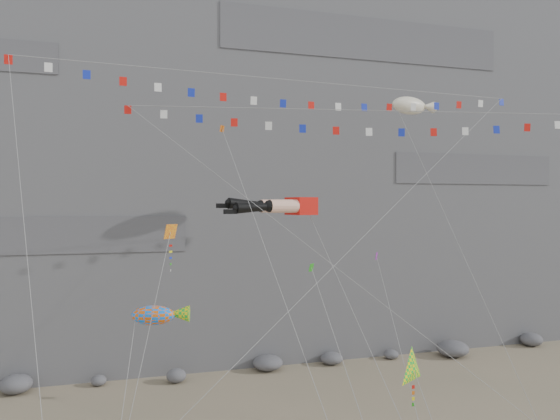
# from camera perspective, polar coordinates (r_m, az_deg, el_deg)

# --- Properties ---
(cliff) EXTENTS (80.00, 28.00, 50.00)m
(cliff) POSITION_cam_1_polar(r_m,az_deg,el_deg) (62.84, -5.06, 10.23)
(cliff) COLOR slate
(cliff) RESTS_ON ground
(talus_boulders) EXTENTS (60.00, 3.00, 1.20)m
(talus_boulders) POSITION_cam_1_polar(r_m,az_deg,el_deg) (49.35, -1.28, -15.72)
(talus_boulders) COLOR slate
(talus_boulders) RESTS_ON ground
(legs_kite) EXTENTS (7.51, 17.20, 21.47)m
(legs_kite) POSITION_cam_1_polar(r_m,az_deg,el_deg) (36.56, -0.26, 0.39)
(legs_kite) COLOR red
(legs_kite) RESTS_ON ground
(flag_banner_upper) EXTENTS (36.22, 12.95, 29.70)m
(flag_banner_upper) POSITION_cam_1_polar(r_m,az_deg,el_deg) (39.11, 1.80, 13.34)
(flag_banner_upper) COLOR red
(flag_banner_upper) RESTS_ON ground
(flag_banner_lower) EXTENTS (33.89, 10.47, 23.64)m
(flag_banner_lower) POSITION_cam_1_polar(r_m,az_deg,el_deg) (38.61, 10.98, 10.12)
(flag_banner_lower) COLOR red
(flag_banner_lower) RESTS_ON ground
(harlequin_kite) EXTENTS (4.25, 5.31, 14.10)m
(harlequin_kite) POSITION_cam_1_polar(r_m,az_deg,el_deg) (30.00, -11.38, -2.34)
(harlequin_kite) COLOR red
(harlequin_kite) RESTS_ON ground
(fish_windsock) EXTENTS (4.22, 5.34, 9.95)m
(fish_windsock) POSITION_cam_1_polar(r_m,az_deg,el_deg) (29.54, -13.14, -10.70)
(fish_windsock) COLOR #E35A0B
(fish_windsock) RESTS_ON ground
(delta_kite) EXTENTS (2.41, 6.32, 7.69)m
(delta_kite) POSITION_cam_1_polar(r_m,az_deg,el_deg) (32.20, 13.79, -15.91)
(delta_kite) COLOR yellow
(delta_kite) RESTS_ON ground
(blimp_windsock) EXTENTS (4.52, 14.22, 25.87)m
(blimp_windsock) POSITION_cam_1_polar(r_m,az_deg,el_deg) (45.70, 13.36, 10.52)
(blimp_windsock) COLOR #F2E7C7
(blimp_windsock) RESTS_ON ground
(small_kite_a) EXTENTS (4.56, 13.69, 23.79)m
(small_kite_a) POSITION_cam_1_polar(r_m,az_deg,el_deg) (36.30, -5.70, 7.43)
(small_kite_a) COLOR #D55D11
(small_kite_a) RESTS_ON ground
(small_kite_b) EXTENTS (3.88, 13.60, 17.10)m
(small_kite_b) POSITION_cam_1_polar(r_m,az_deg,el_deg) (39.55, 10.12, -5.05)
(small_kite_b) COLOR purple
(small_kite_b) RESTS_ON ground
(small_kite_c) EXTENTS (1.84, 8.44, 13.41)m
(small_kite_c) POSITION_cam_1_polar(r_m,az_deg,el_deg) (31.08, 3.45, -6.48)
(small_kite_c) COLOR #209516
(small_kite_c) RESTS_ON ground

